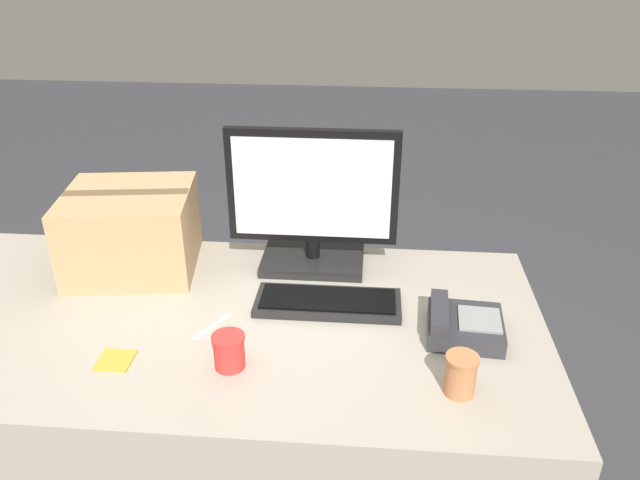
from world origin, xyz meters
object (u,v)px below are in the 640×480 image
(spoon, at_px, (205,331))
(sticky_note_pad, at_px, (115,360))
(paper_cup_right, at_px, (461,375))
(cardboard_box, at_px, (131,230))
(paper_cup_left, at_px, (229,351))
(desk_phone, at_px, (463,325))
(keyboard, at_px, (328,302))
(monitor, at_px, (313,207))

(spoon, relative_size, sticky_note_pad, 1.63)
(paper_cup_right, xyz_separation_m, spoon, (-0.65, 0.19, -0.05))
(cardboard_box, xyz_separation_m, sticky_note_pad, (0.12, -0.48, -0.12))
(paper_cup_left, distance_m, paper_cup_right, 0.55)
(desk_phone, relative_size, spoon, 1.51)
(keyboard, bearing_deg, monitor, 105.66)
(desk_phone, relative_size, sticky_note_pad, 2.45)
(desk_phone, xyz_separation_m, cardboard_box, (-0.99, 0.29, 0.10))
(keyboard, relative_size, desk_phone, 1.99)
(desk_phone, height_order, paper_cup_left, paper_cup_left)
(spoon, bearing_deg, monitor, 174.10)
(desk_phone, distance_m, sticky_note_pad, 0.90)
(paper_cup_right, height_order, cardboard_box, cardboard_box)
(keyboard, bearing_deg, spoon, -154.24)
(monitor, distance_m, sticky_note_pad, 0.72)
(keyboard, distance_m, desk_phone, 0.38)
(keyboard, relative_size, paper_cup_right, 4.06)
(desk_phone, distance_m, cardboard_box, 1.04)
(keyboard, xyz_separation_m, spoon, (-0.32, -0.15, -0.01))
(paper_cup_left, relative_size, sticky_note_pad, 1.06)
(keyboard, height_order, spoon, keyboard)
(desk_phone, distance_m, paper_cup_left, 0.61)
(monitor, xyz_separation_m, paper_cup_right, (0.40, -0.58, -0.15))
(keyboard, distance_m, cardboard_box, 0.66)
(paper_cup_right, relative_size, sticky_note_pad, 1.20)
(paper_cup_right, bearing_deg, sticky_note_pad, 177.03)
(paper_cup_left, distance_m, sticky_note_pad, 0.29)
(desk_phone, xyz_separation_m, paper_cup_left, (-0.58, -0.19, 0.02))
(monitor, bearing_deg, paper_cup_right, -55.54)
(sticky_note_pad, bearing_deg, paper_cup_right, -2.97)
(monitor, bearing_deg, sticky_note_pad, -129.73)
(keyboard, xyz_separation_m, cardboard_box, (-0.63, 0.18, 0.11))
(monitor, relative_size, paper_cup_left, 5.79)
(keyboard, height_order, paper_cup_left, paper_cup_left)
(paper_cup_left, bearing_deg, paper_cup_right, -5.11)
(desk_phone, bearing_deg, sticky_note_pad, -163.33)
(cardboard_box, distance_m, sticky_note_pad, 0.51)
(monitor, height_order, desk_phone, monitor)
(desk_phone, distance_m, spoon, 0.68)
(paper_cup_left, bearing_deg, cardboard_box, 130.67)
(paper_cup_left, height_order, cardboard_box, cardboard_box)
(paper_cup_left, relative_size, cardboard_box, 0.21)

